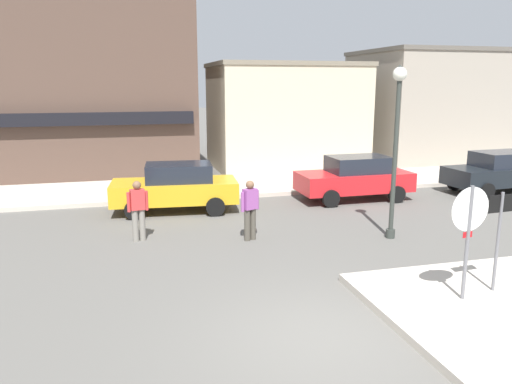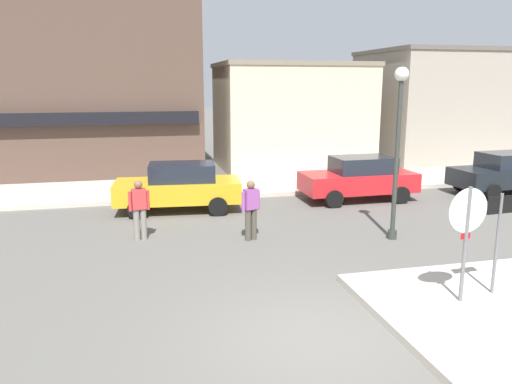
{
  "view_description": "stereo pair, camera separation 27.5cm",
  "coord_description": "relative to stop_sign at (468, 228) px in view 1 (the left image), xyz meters",
  "views": [
    {
      "loc": [
        -2.98,
        -6.92,
        4.07
      ],
      "look_at": [
        0.03,
        4.5,
        1.5
      ],
      "focal_mm": 35.0,
      "sensor_mm": 36.0,
      "label": 1
    },
    {
      "loc": [
        -2.71,
        -6.99,
        4.07
      ],
      "look_at": [
        0.03,
        4.5,
        1.5
      ],
      "focal_mm": 35.0,
      "sensor_mm": 36.0,
      "label": 2
    }
  ],
  "objects": [
    {
      "name": "stop_sign",
      "position": [
        0.0,
        0.0,
        0.0
      ],
      "size": [
        0.82,
        0.09,
        2.3
      ],
      "color": "slate",
      "rests_on": "ground"
    },
    {
      "name": "one_way_sign",
      "position": [
        0.82,
        0.18,
        -0.19
      ],
      "size": [
        0.6,
        0.07,
        2.1
      ],
      "color": "slate",
      "rests_on": "ground"
    },
    {
      "name": "building_corner_shop",
      "position": [
        -8.39,
        17.86,
        2.65
      ],
      "size": [
        11.43,
        8.71,
        8.32
      ],
      "color": "brown",
      "rests_on": "ground"
    },
    {
      "name": "lamp_post",
      "position": [
        0.86,
        4.14,
        1.44
      ],
      "size": [
        0.36,
        0.36,
        4.54
      ],
      "color": "#333833",
      "rests_on": "ground"
    },
    {
      "name": "pedestrian_crossing_near",
      "position": [
        -5.69,
        5.61,
        -0.65
      ],
      "size": [
        0.56,
        0.27,
        1.61
      ],
      "color": "gray",
      "rests_on": "ground"
    },
    {
      "name": "kerb_far",
      "position": [
        -2.95,
        11.76,
        -1.44
      ],
      "size": [
        80.0,
        4.0,
        0.15
      ],
      "primitive_type": "cube",
      "color": "beige",
      "rests_on": "ground"
    },
    {
      "name": "parked_car_second",
      "position": [
        1.92,
        8.56,
        -0.71
      ],
      "size": [
        4.01,
        1.91,
        1.56
      ],
      "color": "red",
      "rests_on": "ground"
    },
    {
      "name": "building_storefront_left_near",
      "position": [
        1.79,
        16.25,
        1.01
      ],
      "size": [
        7.16,
        5.18,
        5.05
      ],
      "color": "beige",
      "rests_on": "ground"
    },
    {
      "name": "building_storefront_left_mid",
      "position": [
        10.04,
        16.56,
        1.38
      ],
      "size": [
        7.24,
        6.38,
        5.79
      ],
      "color": "#9E9384",
      "rests_on": "ground"
    },
    {
      "name": "parked_car_nearest",
      "position": [
        -4.42,
        8.53,
        -0.71
      ],
      "size": [
        4.13,
        2.14,
        1.56
      ],
      "color": "gold",
      "rests_on": "ground"
    },
    {
      "name": "ground_plane",
      "position": [
        -2.95,
        -0.48,
        -1.52
      ],
      "size": [
        160.0,
        160.0,
        0.0
      ],
      "primitive_type": "plane",
      "color": "#5B5954"
    },
    {
      "name": "pedestrian_crossing_far",
      "position": [
        -2.84,
        4.93,
        -0.65
      ],
      "size": [
        0.55,
        0.33,
        1.61
      ],
      "color": "#4C473D",
      "rests_on": "ground"
    },
    {
      "name": "parked_car_third",
      "position": [
        7.75,
        8.27,
        -0.71
      ],
      "size": [
        4.08,
        2.04,
        1.56
      ],
      "color": "black",
      "rests_on": "ground"
    }
  ]
}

